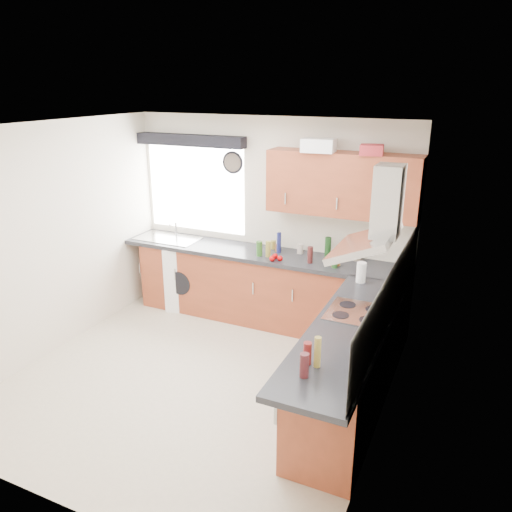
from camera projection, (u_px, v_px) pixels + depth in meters
The scene contains 40 objects.
ground_plane at pixel (199, 379), 5.09m from camera, with size 3.60×3.60×0.00m, color beige.
ceiling at pixel (188, 128), 4.27m from camera, with size 3.60×3.60×0.02m, color white.
wall_back at pixel (269, 219), 6.23m from camera, with size 3.60×0.02×2.50m, color silver.
wall_front at pixel (45, 354), 3.14m from camera, with size 3.60×0.02×2.50m, color silver.
wall_left at pixel (51, 240), 5.39m from camera, with size 0.02×3.60×2.50m, color silver.
wall_right at pixel (388, 297), 3.97m from camera, with size 0.02×3.60×2.50m, color silver.
window at pixel (196, 189), 6.53m from camera, with size 1.40×0.02×1.10m, color white.
window_blind at pixel (190, 140), 6.25m from camera, with size 1.50×0.18×0.14m, color black.
splashback at pixel (393, 291), 4.26m from camera, with size 0.01×3.00×0.54m, color white.
base_cab_back at pixel (253, 287), 6.29m from camera, with size 3.00×0.58×0.86m, color brown.
base_cab_corner at pixel (380, 310), 5.65m from camera, with size 0.60×0.60×0.86m, color brown.
base_cab_right at pixel (351, 369), 4.49m from camera, with size 0.58×2.10×0.86m, color brown.
worktop_back at pixel (260, 254), 6.09m from camera, with size 3.60×0.62×0.05m, color black.
worktop_right at pixel (349, 330), 4.21m from camera, with size 0.62×2.42×0.05m, color black.
sink at pixel (168, 236), 6.59m from camera, with size 0.84×0.46×0.10m, color #AAACB0, non-canonical shape.
oven at pixel (354, 361), 4.62m from camera, with size 0.56×0.58×0.85m, color black.
hob_plate at pixel (357, 313), 4.46m from camera, with size 0.52×0.52×0.01m, color #AAACB0.
extractor_hood at pixel (376, 222), 4.14m from camera, with size 0.52×0.78×0.66m, color #AAACB0, non-canonical shape.
upper_cabinets at pixel (342, 184), 5.52m from camera, with size 1.70×0.35×0.70m, color brown.
washing_machine at pixel (192, 276), 6.65m from camera, with size 0.59×0.57×0.86m, color white.
wall_clock at pixel (232, 163), 6.18m from camera, with size 0.28×0.28×0.04m, color black.
casserole at pixel (319, 145), 5.39m from camera, with size 0.35×0.25×0.15m, color white.
storage_box at pixel (372, 150), 5.17m from camera, with size 0.24×0.20×0.11m, color #A4262C.
utensil_pot at pixel (357, 255), 5.78m from camera, with size 0.09×0.09×0.13m, color gray.
kitchen_roll at pixel (361, 272), 5.13m from camera, with size 0.10×0.10×0.21m, color white.
tomato_cluster at pixel (276, 258), 5.78m from camera, with size 0.15×0.15×0.07m, color #A30104, non-canonical shape.
jar_0 at pixel (310, 255), 5.68m from camera, with size 0.06×0.06×0.19m, color #421817.
jar_1 at pixel (333, 261), 5.59m from camera, with size 0.04×0.04×0.13m, color brown.
jar_2 at pixel (335, 263), 5.55m from camera, with size 0.06×0.06×0.11m, color #1F4E1B.
jar_3 at pixel (268, 249), 5.89m from camera, with size 0.06×0.06×0.19m, color olive.
jar_4 at pixel (277, 248), 6.09m from camera, with size 0.06×0.06×0.09m, color brown.
jar_5 at pixel (279, 243), 6.02m from camera, with size 0.05×0.05×0.25m, color navy.
jar_6 at pixel (259, 249), 5.92m from camera, with size 0.07×0.07×0.18m, color #28571F.
jar_7 at pixel (328, 247), 5.86m from camera, with size 0.07×0.07×0.24m, color #184117.
jar_8 at pixel (273, 245), 6.18m from camera, with size 0.07×0.07×0.10m, color olive.
jar_9 at pixel (300, 249), 6.01m from camera, with size 0.07×0.07×0.11m, color #B5A89A.
jar_10 at pixel (338, 261), 5.61m from camera, with size 0.05×0.05×0.11m, color brown.
bottle_0 at pixel (317, 352), 3.59m from camera, with size 0.05×0.05×0.24m, color olive.
bottle_1 at pixel (307, 353), 3.64m from camera, with size 0.06×0.06×0.17m, color maroon.
bottle_2 at pixel (304, 365), 3.47m from camera, with size 0.06×0.06×0.18m, color #48191D.
Camera 1 is at (2.36, -3.75, 2.87)m, focal length 35.00 mm.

